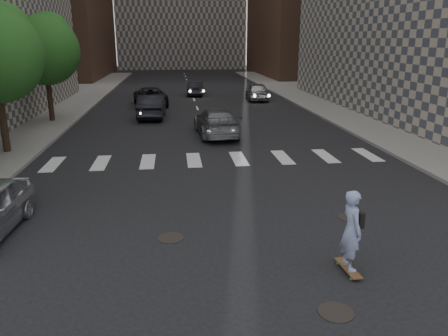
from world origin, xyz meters
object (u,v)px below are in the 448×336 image
object	(u,v)px
traffic_car_b	(216,122)
tree_c	(46,47)
traffic_car_c	(150,96)
traffic_car_e	(195,88)
traffic_car_a	(152,107)
traffic_car_d	(257,91)
skateboarder	(352,230)

from	to	relation	value
traffic_car_b	tree_c	bearing A→B (deg)	-30.80
tree_c	traffic_car_c	xyz separation A→B (m)	(5.80, 6.86, -3.92)
tree_c	traffic_car_e	bearing A→B (deg)	52.83
traffic_car_a	traffic_car_b	size ratio (longest dim) A/B	0.91
traffic_car_d	tree_c	bearing A→B (deg)	35.74
traffic_car_b	traffic_car_c	bearing A→B (deg)	-74.42
skateboarder	tree_c	bearing A→B (deg)	115.79
skateboarder	traffic_car_c	size ratio (longest dim) A/B	0.38
traffic_car_a	traffic_car_e	world-z (taller)	traffic_car_a
tree_c	traffic_car_c	world-z (taller)	tree_c
skateboarder	traffic_car_b	xyz separation A→B (m)	(-1.54, 15.02, -0.28)
traffic_car_a	traffic_car_e	xyz separation A→B (m)	(3.57, 12.00, -0.11)
tree_c	traffic_car_c	bearing A→B (deg)	49.79
traffic_car_c	traffic_car_e	xyz separation A→B (m)	(3.95, 6.00, -0.07)
traffic_car_c	traffic_car_d	size ratio (longest dim) A/B	1.19
traffic_car_a	traffic_car_c	distance (m)	6.01
traffic_car_a	traffic_car_c	world-z (taller)	traffic_car_a
skateboarder	traffic_car_d	bearing A→B (deg)	79.44
tree_c	skateboarder	xyz separation A→B (m)	(11.49, -20.15, -3.61)
traffic_car_a	skateboarder	bearing A→B (deg)	106.12
traffic_car_a	traffic_car_c	xyz separation A→B (m)	(-0.38, 6.00, -0.04)
skateboarder	traffic_car_b	bearing A→B (deg)	91.95
traffic_car_a	traffic_car_c	bearing A→B (deg)	-84.38
traffic_car_c	traffic_car_d	world-z (taller)	traffic_car_d
traffic_car_c	traffic_car_d	bearing A→B (deg)	-175.32
traffic_car_d	skateboarder	bearing A→B (deg)	88.31
traffic_car_b	traffic_car_d	distance (m)	14.84
skateboarder	traffic_car_a	xyz separation A→B (m)	(-5.31, 21.02, -0.26)
tree_c	traffic_car_b	world-z (taller)	tree_c
tree_c	skateboarder	bearing A→B (deg)	-60.30
tree_c	traffic_car_b	distance (m)	11.86
skateboarder	traffic_car_c	distance (m)	27.61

